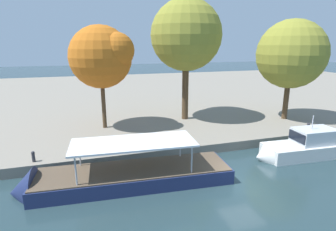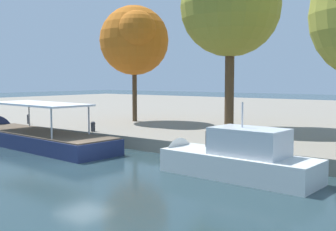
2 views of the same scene
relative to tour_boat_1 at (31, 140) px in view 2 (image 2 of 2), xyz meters
The scene contains 8 objects.
ground_plane 8.27m from the tour_boat_1, 16.36° to the right, with size 220.00×220.00×0.00m, color #23383D.
dock_promenade 31.44m from the tour_boat_1, 75.40° to the left, with size 120.00×55.00×0.80m, color gray.
tour_boat_1 is the anchor object (origin of this frame).
motor_yacht_2 14.89m from the tour_boat_1, ahead, with size 8.38×2.84×4.27m.
mooring_bollard_1 4.24m from the tour_boat_1, 53.43° to the left, with size 0.33×0.33×0.71m.
mooring_bollard_2 6.63m from the tour_boat_1, 146.70° to the left, with size 0.24×0.24×0.79m.
tree_0 12.61m from the tour_boat_1, 89.28° to the left, with size 5.96×5.90×9.89m.
tree_2 17.58m from the tour_boat_1, 52.68° to the left, with size 7.43×8.05×12.84m.
Camera 2 is at (16.33, -14.25, 4.45)m, focal length 44.84 mm.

